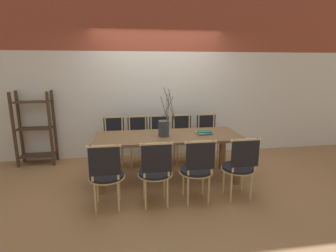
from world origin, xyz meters
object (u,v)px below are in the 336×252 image
Objects in this scene: chair_far_center at (160,138)px; book_stack at (204,132)px; chair_near_center at (197,168)px; dining_table at (168,142)px; shelving_rack at (35,129)px; vase_centerpiece at (164,128)px.

chair_far_center reaches higher than book_stack.
chair_near_center reaches higher than book_stack.
chair_far_center reaches higher than dining_table.
dining_table is at bearing -25.10° from shelving_rack.
shelving_rack is (-2.29, 0.31, 0.19)m from chair_far_center.
dining_table is 2.53× the size of chair_far_center.
book_stack is (0.59, -0.01, 0.13)m from dining_table.
chair_far_center is 3.76× the size of book_stack.
vase_centerpiece reaches higher than dining_table.
vase_centerpiece is 0.56× the size of shelving_rack.
book_stack is 3.11m from shelving_rack.
chair_far_center is at bearing 87.19° from vase_centerpiece.
chair_near_center is 1.00× the size of chair_far_center.
chair_far_center is (-0.30, 1.55, 0.00)m from chair_near_center.
chair_far_center is at bearing 128.54° from book_stack.
shelving_rack is (-2.59, 1.86, 0.19)m from chair_near_center.
book_stack is 0.18× the size of shelving_rack.
vase_centerpiece is at bearing 114.88° from chair_near_center.
chair_near_center is at bearing -35.67° from shelving_rack.
chair_far_center is 0.90m from vase_centerpiece.
chair_near_center is at bearing -70.64° from dining_table.
dining_table is at bearing 179.43° from book_stack.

